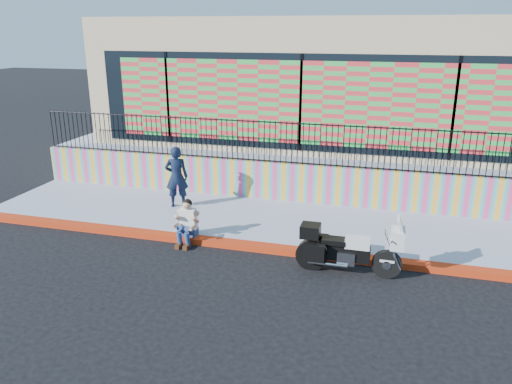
% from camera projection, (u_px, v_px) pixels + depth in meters
% --- Properties ---
extents(ground, '(90.00, 90.00, 0.00)m').
position_uv_depth(ground, '(265.00, 251.00, 11.61)').
color(ground, black).
rests_on(ground, ground).
extents(red_curb, '(16.00, 0.30, 0.15)m').
position_uv_depth(red_curb, '(265.00, 248.00, 11.58)').
color(red_curb, '#A0240B').
rests_on(red_curb, ground).
extents(sidewalk, '(16.00, 3.00, 0.15)m').
position_uv_depth(sidewalk, '(280.00, 222.00, 13.09)').
color(sidewalk, '#888FA3').
rests_on(sidewalk, ground).
extents(mural_wall, '(16.00, 0.20, 1.10)m').
position_uv_depth(mural_wall, '(293.00, 182.00, 14.36)').
color(mural_wall, '#E83D7C').
rests_on(mural_wall, sidewalk).
extents(metal_fence, '(15.80, 0.04, 1.20)m').
position_uv_depth(metal_fence, '(294.00, 143.00, 14.00)').
color(metal_fence, black).
rests_on(metal_fence, mural_wall).
extents(elevated_platform, '(16.00, 10.00, 1.25)m').
position_uv_depth(elevated_platform, '(319.00, 146.00, 19.05)').
color(elevated_platform, '#888FA3').
rests_on(elevated_platform, ground).
extents(storefront_building, '(14.00, 8.06, 4.00)m').
position_uv_depth(storefront_building, '(321.00, 77.00, 18.02)').
color(storefront_building, tan).
rests_on(storefront_building, elevated_platform).
extents(police_motorcycle, '(2.17, 0.72, 1.35)m').
position_uv_depth(police_motorcycle, '(347.00, 248.00, 10.40)').
color(police_motorcycle, black).
rests_on(police_motorcycle, ground).
extents(police_officer, '(0.73, 0.60, 1.72)m').
position_uv_depth(police_officer, '(177.00, 177.00, 13.79)').
color(police_officer, black).
rests_on(police_officer, sidewalk).
extents(seated_man, '(0.54, 0.71, 1.06)m').
position_uv_depth(seated_man, '(186.00, 226.00, 11.84)').
color(seated_man, navy).
rests_on(seated_man, ground).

